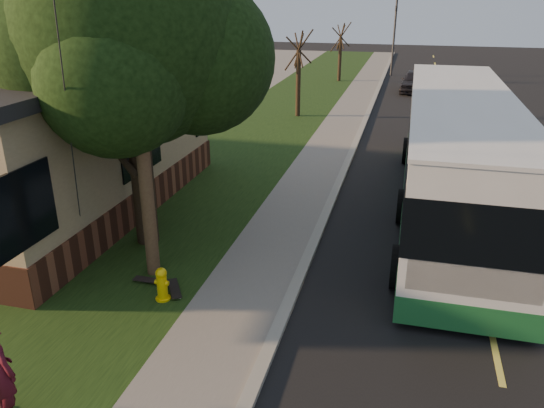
{
  "coord_description": "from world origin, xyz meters",
  "views": [
    {
      "loc": [
        2.04,
        -8.74,
        6.13
      ],
      "look_at": [
        -0.83,
        2.34,
        1.5
      ],
      "focal_mm": 35.0,
      "sensor_mm": 36.0,
      "label": 1
    }
  ],
  "objects_px": {
    "fire_hydrant": "(162,284)",
    "bare_tree_near": "(298,75)",
    "transit_bus": "(456,153)",
    "skateboard_spare": "(152,281)",
    "bare_tree_far": "(340,53)",
    "skateboarder": "(0,372)",
    "leafy_tree": "(133,36)",
    "traffic_signal": "(394,33)",
    "dumpster": "(122,147)",
    "distant_car": "(415,81)",
    "utility_pole": "(135,71)",
    "skateboard_main": "(174,289)"
  },
  "relations": [
    {
      "from": "dumpster",
      "to": "fire_hydrant",
      "type": "bearing_deg",
      "value": -56.43
    },
    {
      "from": "transit_bus",
      "to": "dumpster",
      "type": "height_order",
      "value": "transit_bus"
    },
    {
      "from": "bare_tree_near",
      "to": "bare_tree_far",
      "type": "relative_size",
      "value": 1.07
    },
    {
      "from": "skateboarder",
      "to": "skateboard_spare",
      "type": "bearing_deg",
      "value": -77.61
    },
    {
      "from": "bare_tree_near",
      "to": "skateboarder",
      "type": "xyz_separation_m",
      "value": [
        0.04,
        -21.61,
        -1.28
      ]
    },
    {
      "from": "bare_tree_near",
      "to": "skateboarder",
      "type": "relative_size",
      "value": 2.68
    },
    {
      "from": "skateboard_spare",
      "to": "skateboarder",
      "type": "bearing_deg",
      "value": -94.46
    },
    {
      "from": "dumpster",
      "to": "skateboarder",
      "type": "bearing_deg",
      "value": -68.5
    },
    {
      "from": "bare_tree_far",
      "to": "transit_bus",
      "type": "height_order",
      "value": "bare_tree_far"
    },
    {
      "from": "traffic_signal",
      "to": "skateboard_spare",
      "type": "distance_m",
      "value": 33.79
    },
    {
      "from": "dumpster",
      "to": "traffic_signal",
      "type": "bearing_deg",
      "value": 71.16
    },
    {
      "from": "transit_bus",
      "to": "skateboarder",
      "type": "bearing_deg",
      "value": -124.32
    },
    {
      "from": "bare_tree_far",
      "to": "dumpster",
      "type": "height_order",
      "value": "bare_tree_far"
    },
    {
      "from": "bare_tree_far",
      "to": "traffic_signal",
      "type": "xyz_separation_m",
      "value": [
        3.5,
        4.0,
        1.16
      ]
    },
    {
      "from": "utility_pole",
      "to": "skateboard_spare",
      "type": "distance_m",
      "value": 4.53
    },
    {
      "from": "skateboard_main",
      "to": "leafy_tree",
      "type": "bearing_deg",
      "value": 126.07
    },
    {
      "from": "skateboarder",
      "to": "skateboard_main",
      "type": "height_order",
      "value": "skateboarder"
    },
    {
      "from": "transit_bus",
      "to": "leafy_tree",
      "type": "bearing_deg",
      "value": -152.93
    },
    {
      "from": "leafy_tree",
      "to": "skateboard_main",
      "type": "relative_size",
      "value": 9.42
    },
    {
      "from": "fire_hydrant",
      "to": "traffic_signal",
      "type": "distance_m",
      "value": 34.25
    },
    {
      "from": "transit_bus",
      "to": "skateboard_main",
      "type": "relative_size",
      "value": 15.52
    },
    {
      "from": "bare_tree_near",
      "to": "skateboard_spare",
      "type": "bearing_deg",
      "value": -88.81
    },
    {
      "from": "skateboard_main",
      "to": "dumpster",
      "type": "distance_m",
      "value": 9.93
    },
    {
      "from": "skateboarder",
      "to": "dumpster",
      "type": "xyz_separation_m",
      "value": [
        -4.75,
        12.07,
        -0.19
      ]
    },
    {
      "from": "bare_tree_near",
      "to": "skateboarder",
      "type": "bearing_deg",
      "value": -89.9
    },
    {
      "from": "skateboard_spare",
      "to": "leafy_tree",
      "type": "bearing_deg",
      "value": 116.16
    },
    {
      "from": "skateboard_spare",
      "to": "dumpster",
      "type": "xyz_separation_m",
      "value": [
        -5.08,
        7.92,
        0.55
      ]
    },
    {
      "from": "traffic_signal",
      "to": "dumpster",
      "type": "distance_m",
      "value": 27.1
    },
    {
      "from": "utility_pole",
      "to": "transit_bus",
      "type": "distance_m",
      "value": 9.2
    },
    {
      "from": "traffic_signal",
      "to": "skateboard_main",
      "type": "bearing_deg",
      "value": -95.1
    },
    {
      "from": "skateboarder",
      "to": "fire_hydrant",
      "type": "bearing_deg",
      "value": -86.58
    },
    {
      "from": "leafy_tree",
      "to": "bare_tree_far",
      "type": "height_order",
      "value": "leafy_tree"
    },
    {
      "from": "fire_hydrant",
      "to": "bare_tree_near",
      "type": "height_order",
      "value": "bare_tree_near"
    },
    {
      "from": "skateboard_spare",
      "to": "bare_tree_far",
      "type": "bearing_deg",
      "value": 89.73
    },
    {
      "from": "transit_bus",
      "to": "skateboard_spare",
      "type": "xyz_separation_m",
      "value": [
        -6.61,
        -6.01,
        -1.72
      ]
    },
    {
      "from": "utility_pole",
      "to": "skateboard_main",
      "type": "xyz_separation_m",
      "value": [
        0.81,
        -0.64,
        -4.5
      ]
    },
    {
      "from": "dumpster",
      "to": "distant_car",
      "type": "bearing_deg",
      "value": 60.67
    },
    {
      "from": "distant_car",
      "to": "traffic_signal",
      "type": "bearing_deg",
      "value": 109.07
    },
    {
      "from": "utility_pole",
      "to": "leafy_tree",
      "type": "bearing_deg",
      "value": 117.6
    },
    {
      "from": "skateboard_spare",
      "to": "skateboard_main",
      "type": "bearing_deg",
      "value": -16.63
    },
    {
      "from": "skateboard_main",
      "to": "fire_hydrant",
      "type": "bearing_deg",
      "value": -105.75
    },
    {
      "from": "fire_hydrant",
      "to": "distant_car",
      "type": "distance_m",
      "value": 27.59
    },
    {
      "from": "traffic_signal",
      "to": "skateboarder",
      "type": "relative_size",
      "value": 3.42
    },
    {
      "from": "leafy_tree",
      "to": "dumpster",
      "type": "relative_size",
      "value": 4.65
    },
    {
      "from": "skateboard_main",
      "to": "distant_car",
      "type": "xyz_separation_m",
      "value": [
        4.79,
        26.8,
        0.56
      ]
    },
    {
      "from": "skateboarder",
      "to": "transit_bus",
      "type": "bearing_deg",
      "value": -107.47
    },
    {
      "from": "bare_tree_near",
      "to": "distant_car",
      "type": "height_order",
      "value": "bare_tree_near"
    },
    {
      "from": "fire_hydrant",
      "to": "traffic_signal",
      "type": "bearing_deg",
      "value": 84.79
    },
    {
      "from": "leafy_tree",
      "to": "skateboard_spare",
      "type": "distance_m",
      "value": 5.56
    },
    {
      "from": "utility_pole",
      "to": "skateboarder",
      "type": "xyz_separation_m",
      "value": [
        -0.16,
        -4.6,
        -3.76
      ]
    }
  ]
}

